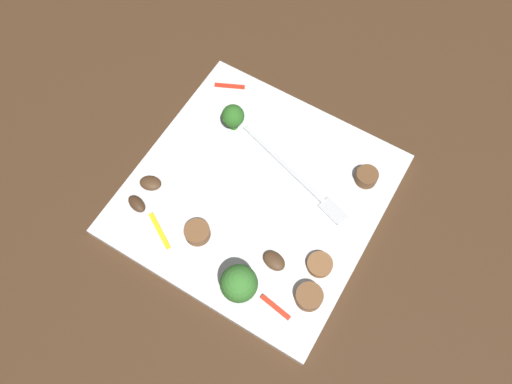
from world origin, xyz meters
TOP-DOWN VIEW (x-y plane):
  - ground_plane at (0.00, 0.00)m, footprint 1.40×1.40m
  - plate at (0.00, 0.00)m, footprint 0.30×0.30m
  - fork at (0.04, 0.04)m, footprint 0.18×0.06m
  - broccoli_floret_0 at (0.05, -0.12)m, footprint 0.04×0.04m
  - broccoli_floret_1 at (-0.07, 0.07)m, footprint 0.03×0.03m
  - sausage_slice_0 at (-0.03, -0.08)m, footprint 0.04×0.04m
  - sausage_slice_1 at (0.11, 0.09)m, footprint 0.04×0.04m
  - sausage_slice_2 at (0.12, -0.08)m, footprint 0.04×0.04m
  - sausage_slice_3 at (0.11, -0.04)m, footprint 0.03×0.03m
  - mushroom_0 at (-0.12, -0.06)m, footprint 0.03×0.03m
  - mushroom_1 at (0.06, -0.07)m, footprint 0.03×0.03m
  - mushroom_2 at (-0.12, -0.09)m, footprint 0.03×0.02m
  - pepper_strip_0 at (-0.11, 0.12)m, footprint 0.04×0.02m
  - pepper_strip_1 at (-0.07, -0.10)m, footprint 0.05×0.03m
  - pepper_strip_2 at (0.09, -0.11)m, footprint 0.04×0.01m

SIDE VIEW (x-z plane):
  - ground_plane at x=0.00m, z-range 0.00..0.00m
  - plate at x=0.00m, z-range 0.00..0.01m
  - pepper_strip_1 at x=-0.07m, z-range 0.01..0.02m
  - fork at x=0.04m, z-range 0.01..0.02m
  - pepper_strip_0 at x=-0.11m, z-range 0.01..0.02m
  - pepper_strip_2 at x=0.09m, z-range 0.01..0.02m
  - mushroom_1 at x=0.06m, z-range 0.01..0.02m
  - sausage_slice_3 at x=0.11m, z-range 0.01..0.02m
  - mushroom_0 at x=-0.12m, z-range 0.01..0.02m
  - mushroom_2 at x=-0.12m, z-range 0.01..0.02m
  - sausage_slice_0 at x=-0.03m, z-range 0.01..0.03m
  - sausage_slice_2 at x=0.12m, z-range 0.01..0.03m
  - sausage_slice_1 at x=0.11m, z-range 0.01..0.03m
  - broccoli_floret_1 at x=-0.07m, z-range 0.02..0.06m
  - broccoli_floret_0 at x=0.05m, z-range 0.02..0.08m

